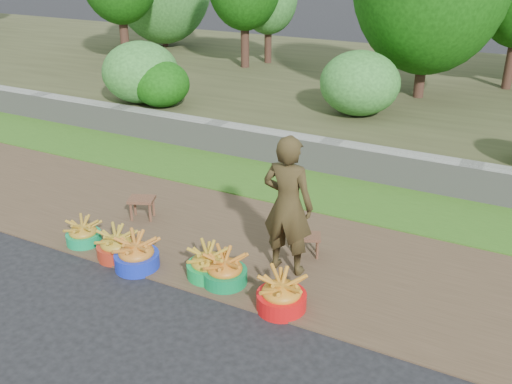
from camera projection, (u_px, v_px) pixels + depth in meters
The scene contains 14 objects.
ground_plane at pixel (196, 294), 6.34m from camera, with size 120.00×120.00×0.00m, color black.
dirt_shoulder at pixel (250, 245), 7.34m from camera, with size 80.00×2.50×0.02m, color brown.
grass_verge at pixel (310, 189), 8.95m from camera, with size 80.00×1.50×0.04m, color #396B1D.
retaining_wall at pixel (331, 157), 9.53m from camera, with size 80.00×0.35×0.55m, color gray.
earth_bank at pixel (405, 94), 13.50m from camera, with size 80.00×10.00×0.50m, color #434527.
basin_a at pixel (83, 234), 7.32m from camera, with size 0.45×0.45×0.33m.
basin_b at pixel (117, 246), 7.01m from camera, with size 0.49×0.49×0.37m.
basin_c at pixel (136, 255), 6.78m from camera, with size 0.54×0.54×0.40m.
basin_d at pixel (208, 264), 6.60m from camera, with size 0.51×0.51×0.38m.
basin_e at pixel (225, 271), 6.46m from camera, with size 0.51×0.51×0.38m.
basin_f at pixel (281, 295), 6.02m from camera, with size 0.54×0.54×0.40m.
stool_left at pixel (142, 202), 7.92m from camera, with size 0.43×0.38×0.31m.
stool_right at pixel (308, 239), 7.00m from camera, with size 0.39×0.35×0.28m.
vendor_woman at pixel (288, 205), 6.45m from camera, with size 0.61×0.40×1.67m, color black.
Camera 1 is at (3.08, -4.39, 3.63)m, focal length 40.00 mm.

